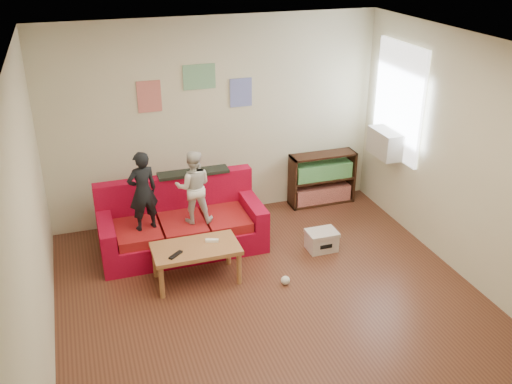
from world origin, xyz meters
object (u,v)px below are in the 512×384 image
object	(u,v)px
sofa	(181,225)
file_box	(322,240)
child_b	(194,187)
child_a	(143,191)
bookshelf	(322,181)
coffee_table	(196,251)

from	to	relation	value
sofa	file_box	xyz separation A→B (m)	(1.64, -0.64, -0.16)
child_b	file_box	distance (m)	1.73
child_a	file_box	world-z (taller)	child_a
sofa	child_b	distance (m)	0.62
sofa	bookshelf	world-z (taller)	sofa
coffee_table	file_box	size ratio (longest dim) A/B	2.59
coffee_table	bookshelf	bearing A→B (deg)	32.87
sofa	child_a	bearing A→B (deg)	-159.58
bookshelf	file_box	size ratio (longest dim) A/B	2.54
child_b	sofa	bearing A→B (deg)	-36.82
child_b	coffee_table	size ratio (longest dim) A/B	0.94
coffee_table	file_box	world-z (taller)	coffee_table
file_box	sofa	bearing A→B (deg)	158.60
child_b	coffee_table	world-z (taller)	child_b
file_box	bookshelf	bearing A→B (deg)	65.96
child_b	coffee_table	bearing A→B (deg)	89.48
coffee_table	bookshelf	distance (m)	2.60
bookshelf	sofa	bearing A→B (deg)	-164.66
child_a	coffee_table	world-z (taller)	child_a
sofa	coffee_table	distance (m)	0.81
file_box	coffee_table	bearing A→B (deg)	-174.09
coffee_table	sofa	bearing A→B (deg)	90.48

